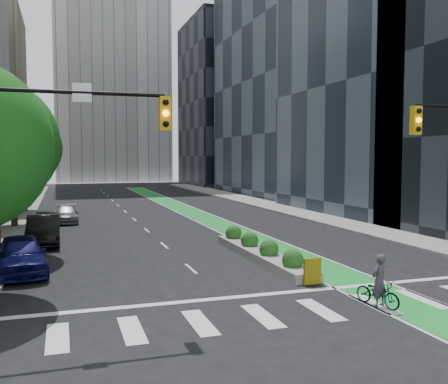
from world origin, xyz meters
TOP-DOWN VIEW (x-y plane):
  - ground at (0.00, 0.00)m, footprint 160.00×160.00m
  - sidewalk_left at (-11.80, 25.00)m, footprint 3.60×90.00m
  - sidewalk_right at (11.80, 25.00)m, footprint 3.60×90.00m
  - bike_lane_paint at (3.00, 30.00)m, footprint 2.20×70.00m
  - building_glass_far at (21.00, 45.00)m, footprint 14.00×24.00m
  - building_dark_end at (20.00, 68.00)m, footprint 14.00×18.00m
  - building_distant at (2.00, 90.00)m, footprint 22.00×16.00m
  - tree_midfar at (-11.00, 22.00)m, footprint 5.60×5.60m
  - tree_far at (-11.00, 32.00)m, footprint 6.60×6.60m
  - signal_left at (-8.70, 0.46)m, footprint 6.14×0.51m
  - median_planter at (1.20, 7.04)m, footprint 1.20×10.26m
  - bicycle at (2.00, -1.21)m, footprint 1.07×1.79m
  - cyclist at (2.00, -1.27)m, footprint 0.74×0.62m
  - parked_car_left_near at (-9.50, 7.27)m, footprint 2.48×4.97m
  - parked_car_left_mid at (-8.85, 14.36)m, footprint 1.75×4.96m
  - parked_car_left_far at (-7.58, 23.81)m, footprint 1.84×4.37m

SIDE VIEW (x-z plane):
  - ground at x=0.00m, z-range 0.00..0.00m
  - bike_lane_paint at x=3.00m, z-range 0.00..0.01m
  - sidewalk_left at x=-11.80m, z-range 0.00..0.15m
  - sidewalk_right at x=11.80m, z-range 0.00..0.15m
  - median_planter at x=1.20m, z-range -0.18..0.92m
  - bicycle at x=2.00m, z-range 0.00..0.89m
  - parked_car_left_far at x=-7.58m, z-range 0.00..1.26m
  - parked_car_left_near at x=-9.50m, z-range 0.00..1.62m
  - parked_car_left_mid at x=-8.85m, z-range 0.00..1.63m
  - cyclist at x=2.00m, z-range 0.00..1.74m
  - signal_left at x=-8.70m, z-range 1.18..8.38m
  - tree_midfar at x=-11.00m, z-range 1.07..8.83m
  - tree_far at x=-11.00m, z-range 1.19..10.20m
  - building_dark_end at x=20.00m, z-range 0.00..28.00m
  - building_glass_far at x=21.00m, z-range 0.00..42.00m
  - building_distant at x=2.00m, z-range 0.00..70.00m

